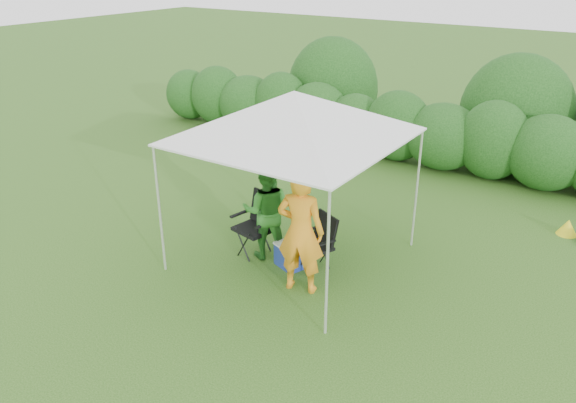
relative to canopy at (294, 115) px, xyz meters
The scene contains 10 objects.
ground 2.51m from the canopy, 90.00° to the right, with size 70.00×70.00×0.00m, color #3A6620.
hedge 5.74m from the canopy, 88.96° to the left, with size 16.36×1.53×1.80m.
canopy is the anchor object (origin of this frame).
chair_right 2.01m from the canopy, ahead, with size 0.70×0.68×0.92m.
chair_left 1.97m from the canopy, 163.80° to the right, with size 0.74×0.69×1.05m.
man 1.78m from the canopy, 50.63° to the right, with size 0.71×0.47×1.95m, color orange.
woman 1.69m from the canopy, 153.06° to the right, with size 0.81×0.63×1.66m, color #2F7E29.
cooler 2.28m from the canopy, 66.77° to the right, with size 0.57×0.49×0.40m.
bottle 1.98m from the canopy, 60.86° to the right, with size 0.06×0.06×0.24m, color #592D0C.
lawn_toy 5.59m from the canopy, 42.05° to the left, with size 0.59×0.50×0.30m.
Camera 1 is at (4.53, -6.45, 4.71)m, focal length 35.00 mm.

